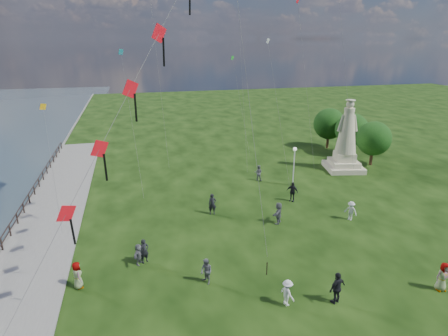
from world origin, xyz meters
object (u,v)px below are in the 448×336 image
object	(u,v)px
person_5	(139,254)
person_9	(292,192)
person_4	(443,277)
person_10	(77,275)
person_7	(258,173)
person_1	(206,271)
person_6	(212,204)
lamppost	(294,158)
person_3	(337,288)
person_2	(287,293)
person_8	(351,211)
statue	(346,144)
person_11	(278,213)
person_0	(144,251)

from	to	relation	value
person_5	person_9	world-z (taller)	person_9
person_4	person_5	size ratio (longest dim) A/B	1.24
person_9	person_10	distance (m)	19.31
person_9	person_7	bearing A→B (deg)	146.75
person_1	person_4	world-z (taller)	person_4
person_6	lamppost	bearing A→B (deg)	30.98
person_3	person_1	bearing A→B (deg)	-46.67
person_2	person_8	size ratio (longest dim) A/B	0.97
person_1	person_7	size ratio (longest dim) A/B	0.99
person_3	person_8	distance (m)	10.87
person_1	person_10	distance (m)	7.54
person_5	person_8	distance (m)	16.99
statue	person_8	size ratio (longest dim) A/B	4.89
person_4	person_10	xyz separation A→B (m)	(-20.59, 5.33, -0.05)
person_3	person_11	world-z (taller)	person_3
lamppost	person_11	size ratio (longest dim) A/B	2.25
lamppost	person_11	bearing A→B (deg)	-121.63
lamppost	person_8	xyz separation A→B (m)	(1.47, -8.05, -2.09)
person_6	person_7	bearing A→B (deg)	51.98
person_10	person_2	bearing A→B (deg)	-131.52
person_0	person_10	bearing A→B (deg)	177.12
person_10	person_0	bearing A→B (deg)	-86.06
person_7	person_9	bearing A→B (deg)	130.80
statue	person_2	bearing A→B (deg)	-116.00
person_9	person_0	bearing A→B (deg)	-108.66
person_2	person_6	bearing A→B (deg)	-11.83
person_3	person_7	bearing A→B (deg)	-115.21
person_7	person_8	xyz separation A→B (m)	(4.33, -10.31, -0.03)
person_9	person_11	size ratio (longest dim) A/B	1.03
person_6	person_10	distance (m)	12.43
person_1	person_11	bearing A→B (deg)	104.91
lamppost	person_9	distance (m)	4.30
person_9	person_11	distance (m)	4.68
lamppost	person_6	world-z (taller)	lamppost
person_4	statue	bearing A→B (deg)	79.57
person_5	person_11	world-z (taller)	person_11
person_1	person_8	xyz separation A→B (m)	(12.98, 5.39, -0.02)
person_0	person_10	size ratio (longest dim) A/B	0.98
person_4	person_0	bearing A→B (deg)	162.36
person_11	person_3	bearing A→B (deg)	35.41
lamppost	person_5	distance (m)	18.66
person_1	person_8	world-z (taller)	person_1
person_3	person_6	bearing A→B (deg)	-90.33
lamppost	person_2	distance (m)	18.19
person_4	person_7	distance (m)	20.14
person_1	person_6	size ratio (longest dim) A/B	0.91
statue	person_1	xyz separation A→B (m)	(-19.04, -16.61, -2.14)
statue	person_5	distance (m)	26.70
person_3	person_9	distance (m)	13.82
person_7	person_1	bearing A→B (deg)	89.62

